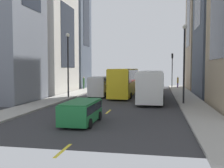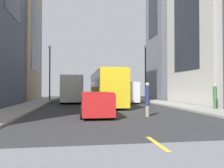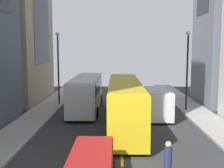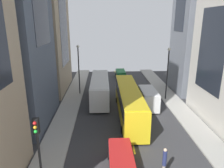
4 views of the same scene
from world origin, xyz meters
name	(u,v)px [view 4 (image 4 of 4)]	position (x,y,z in m)	size (l,w,h in m)	color
ground_plane	(123,105)	(0.00, 0.00, 0.00)	(41.83, 41.83, 0.00)	#333335
sidewalk_west	(70,106)	(-7.53, 0.00, 0.07)	(2.78, 44.00, 0.15)	#9E9B93
sidewalk_east	(175,104)	(7.53, 0.00, 0.07)	(2.78, 44.00, 0.15)	#9E9B93
lane_stripe_1	(134,148)	(0.00, -10.50, 0.01)	(0.16, 2.00, 0.01)	yellow
lane_stripe_2	(123,105)	(0.00, 0.00, 0.01)	(0.16, 2.00, 0.01)	yellow
lane_stripe_3	(118,84)	(0.00, 10.50, 0.01)	(0.16, 2.00, 0.01)	yellow
lane_stripe_4	(115,71)	(0.00, 21.00, 0.01)	(0.16, 2.00, 0.01)	yellow
building_west_2	(37,31)	(-13.40, 7.99, 9.95)	(8.66, 11.69, 19.90)	tan
city_bus_white	(100,87)	(-3.31, 2.45, 2.01)	(2.80, 11.11, 3.35)	silver
streetcar_yellow	(129,100)	(0.37, -3.35, 2.12)	(2.70, 13.90, 3.59)	yellow
delivery_van_white	(148,97)	(3.35, -0.89, 1.51)	(2.25, 5.06, 2.58)	white
car_green_0	(121,73)	(0.87, 15.38, 0.89)	(2.06, 4.20, 1.50)	#1E7238
car_red_1	(121,160)	(-1.44, -13.45, 0.94)	(2.09, 4.46, 1.59)	red
pedestrian_waiting_curb	(164,160)	(1.87, -14.01, 1.19)	(0.33, 0.33, 2.22)	gray
traffic_light_near_corner	(39,149)	(-6.53, -17.01, 4.44)	(0.32, 0.44, 6.21)	black
streetlamp_near	(168,69)	(6.63, 1.96, 4.83)	(0.44, 0.44, 7.72)	black
streetlamp_far	(79,65)	(-6.63, 5.02, 4.89)	(0.44, 0.44, 7.84)	black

